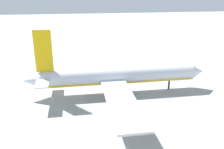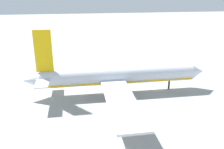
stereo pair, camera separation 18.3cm
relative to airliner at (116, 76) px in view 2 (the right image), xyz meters
The scene contains 4 objects.
ground_plane 6.70m from the airliner, ahead, with size 600.00×600.00×0.00m, color #9E9E99.
airliner is the anchor object (origin of this frame).
baggage_cart_0 42.65m from the airliner, 134.73° to the left, with size 2.72×3.34×0.40m.
traffic_cone_1 53.85m from the airliner, 34.15° to the left, with size 0.36×0.36×0.55m, color orange.
Camera 2 is at (-15.68, -81.96, 37.77)m, focal length 38.02 mm.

